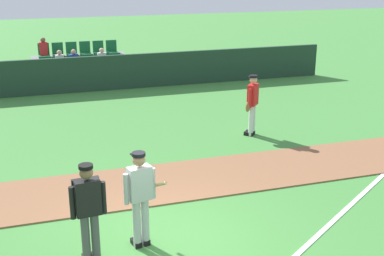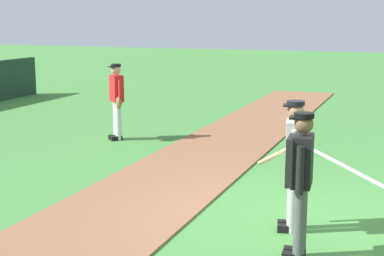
# 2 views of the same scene
# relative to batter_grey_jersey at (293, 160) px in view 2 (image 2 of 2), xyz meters

# --- Properties ---
(ground_plane) EXTENTS (80.00, 80.00, 0.00)m
(ground_plane) POSITION_rel_batter_grey_jersey_xyz_m (0.38, 0.00, -0.97)
(ground_plane) COLOR #42843A
(infield_dirt_path) EXTENTS (28.00, 2.18, 0.03)m
(infield_dirt_path) POSITION_rel_batter_grey_jersey_xyz_m (0.38, 2.48, -0.95)
(infield_dirt_path) COLOR brown
(infield_dirt_path) RESTS_ON ground
(foul_line_chalk) EXTENTS (10.00, 6.80, 0.01)m
(foul_line_chalk) POSITION_rel_batter_grey_jersey_xyz_m (3.38, -0.50, -0.96)
(foul_line_chalk) COLOR white
(foul_line_chalk) RESTS_ON ground
(batter_grey_jersey) EXTENTS (0.73, 0.72, 1.76)m
(batter_grey_jersey) POSITION_rel_batter_grey_jersey_xyz_m (0.00, 0.00, 0.00)
(batter_grey_jersey) COLOR #B2B2B2
(batter_grey_jersey) RESTS_ON ground
(umpire_home_plate) EXTENTS (0.59, 0.33, 1.76)m
(umpire_home_plate) POSITION_rel_batter_grey_jersey_xyz_m (-0.91, -0.26, 0.03)
(umpire_home_plate) COLOR #4C4C4C
(umpire_home_plate) RESTS_ON ground
(runner_red_jersey) EXTENTS (0.55, 0.51, 1.76)m
(runner_red_jersey) POSITION_rel_batter_grey_jersey_xyz_m (4.32, 4.97, -0.01)
(runner_red_jersey) COLOR silver
(runner_red_jersey) RESTS_ON ground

